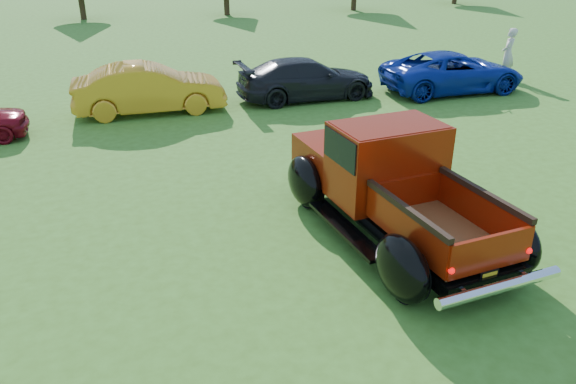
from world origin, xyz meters
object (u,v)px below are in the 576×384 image
(show_car_yellow, at_px, (149,89))
(pickup_truck, at_px, (385,179))
(show_car_grey, at_px, (306,79))
(spectator, at_px, (508,54))
(show_car_blue, at_px, (453,72))

(show_car_yellow, bearing_deg, pickup_truck, -157.48)
(show_car_grey, relative_size, spectator, 2.45)
(pickup_truck, bearing_deg, show_car_blue, 45.55)
(show_car_yellow, distance_m, show_car_grey, 5.00)
(pickup_truck, relative_size, show_car_grey, 1.20)
(show_car_blue, bearing_deg, show_car_yellow, 87.06)
(show_car_yellow, xyz_separation_m, show_car_grey, (5.00, -0.13, -0.08))
(show_car_yellow, relative_size, show_car_blue, 0.91)
(show_car_blue, distance_m, spectator, 3.10)
(show_car_grey, bearing_deg, show_car_yellow, 88.75)
(pickup_truck, xyz_separation_m, spectator, (9.85, 8.79, -0.01))
(show_car_blue, relative_size, spectator, 2.63)
(pickup_truck, height_order, show_car_grey, pickup_truck)
(spectator, bearing_deg, show_car_yellow, -38.30)
(show_car_yellow, height_order, show_car_blue, show_car_yellow)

